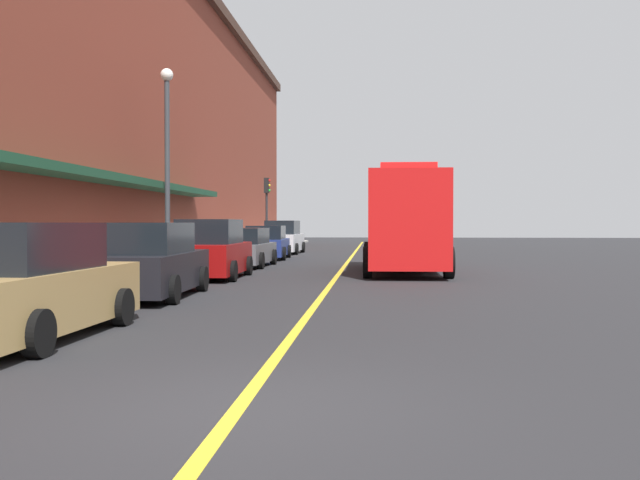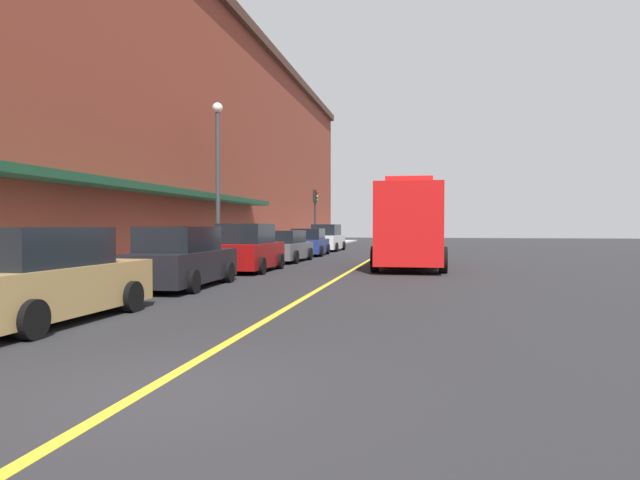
% 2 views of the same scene
% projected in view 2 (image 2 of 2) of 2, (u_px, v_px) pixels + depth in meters
% --- Properties ---
extents(ground_plane, '(112.00, 112.00, 0.00)m').
position_uv_depth(ground_plane, '(371.00, 259.00, 30.68)').
color(ground_plane, '#232326').
extents(sidewalk_left, '(2.40, 70.00, 0.15)m').
position_uv_depth(sidewalk_left, '(259.00, 256.00, 31.83)').
color(sidewalk_left, '#ADA8A0').
rests_on(sidewalk_left, ground).
extents(lane_center_stripe, '(0.16, 70.00, 0.01)m').
position_uv_depth(lane_center_stripe, '(371.00, 259.00, 30.68)').
color(lane_center_stripe, gold).
rests_on(lane_center_stripe, ground).
extents(brick_building_left, '(12.61, 64.00, 13.74)m').
position_uv_depth(brick_building_left, '(135.00, 134.00, 31.94)').
color(brick_building_left, brown).
rests_on(brick_building_left, ground).
extents(parked_car_0, '(2.05, 4.81, 1.75)m').
position_uv_depth(parked_car_0, '(43.00, 278.00, 10.44)').
color(parked_car_0, '#A5844C').
rests_on(parked_car_0, ground).
extents(parked_car_1, '(2.12, 4.90, 1.76)m').
position_uv_depth(parked_car_1, '(181.00, 259.00, 16.49)').
color(parked_car_1, black).
rests_on(parked_car_1, ground).
extents(parked_car_2, '(2.10, 4.48, 1.86)m').
position_uv_depth(parked_car_2, '(248.00, 249.00, 22.28)').
color(parked_car_2, maroon).
rests_on(parked_car_2, ground).
extents(parked_car_3, '(2.03, 4.88, 1.55)m').
position_uv_depth(parked_car_3, '(285.00, 247.00, 28.30)').
color(parked_car_3, '#595B60').
rests_on(parked_car_3, ground).
extents(parked_car_4, '(2.20, 4.58, 1.62)m').
position_uv_depth(parked_car_4, '(309.00, 243.00, 34.34)').
color(parked_car_4, navy).
rests_on(parked_car_4, ground).
extents(parked_car_5, '(2.17, 4.79, 1.88)m').
position_uv_depth(parked_car_5, '(327.00, 239.00, 40.52)').
color(parked_car_5, silver).
rests_on(parked_car_5, ground).
extents(fire_truck, '(2.91, 8.71, 3.63)m').
position_uv_depth(fire_truck, '(410.00, 227.00, 24.59)').
color(fire_truck, red).
rests_on(fire_truck, ground).
extents(parking_meter_0, '(0.14, 0.18, 1.33)m').
position_uv_depth(parking_meter_0, '(151.00, 249.00, 17.53)').
color(parking_meter_0, '#4C4C51').
rests_on(parking_meter_0, sidewalk_left).
extents(parking_meter_1, '(0.14, 0.18, 1.33)m').
position_uv_depth(parking_meter_1, '(270.00, 239.00, 30.74)').
color(parking_meter_1, '#4C4C51').
rests_on(parking_meter_1, sidewalk_left).
extents(street_lamp_left, '(0.44, 0.44, 6.94)m').
position_uv_depth(street_lamp_left, '(218.00, 165.00, 24.75)').
color(street_lamp_left, '#33383D').
rests_on(street_lamp_left, sidewalk_left).
extents(traffic_light_near, '(0.38, 0.36, 4.30)m').
position_uv_depth(traffic_light_near, '(315.00, 207.00, 42.83)').
color(traffic_light_near, '#232326').
rests_on(traffic_light_near, sidewalk_left).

